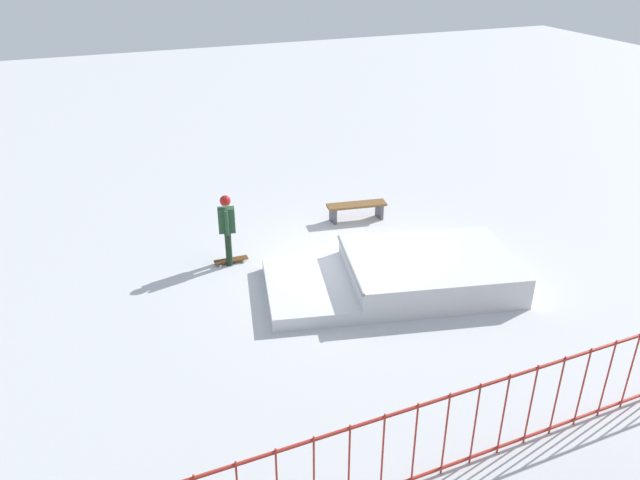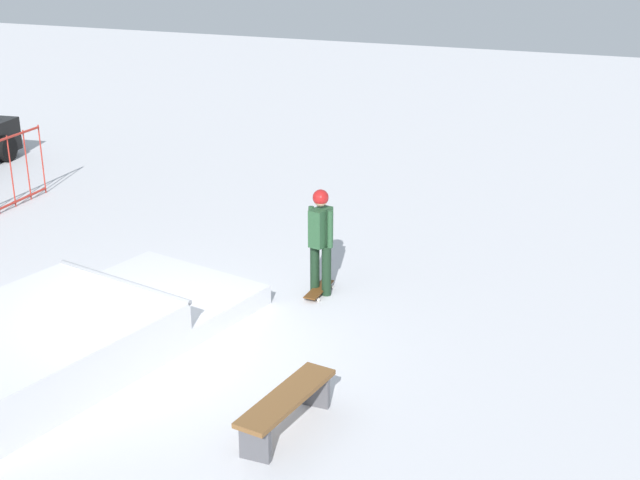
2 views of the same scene
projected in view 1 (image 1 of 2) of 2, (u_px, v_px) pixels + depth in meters
The scene contains 6 objects.
ground_plane at pixel (350, 268), 14.61m from camera, with size 60.00×60.00×0.00m, color silver.
skate_ramp at pixel (409, 274), 13.70m from camera, with size 5.83×3.70×0.74m.
skater at pixel (227, 224), 14.36m from camera, with size 0.42×0.43×1.73m.
skateboard at pixel (231, 260), 14.78m from camera, with size 0.80×0.27×0.09m.
perimeter_fence at pixel (517, 409), 9.25m from camera, with size 10.61×0.42×1.50m.
park_bench at pixel (357, 208), 16.79m from camera, with size 1.64×0.63×0.48m.
Camera 1 is at (5.32, 11.59, 7.19)m, focal length 35.06 mm.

